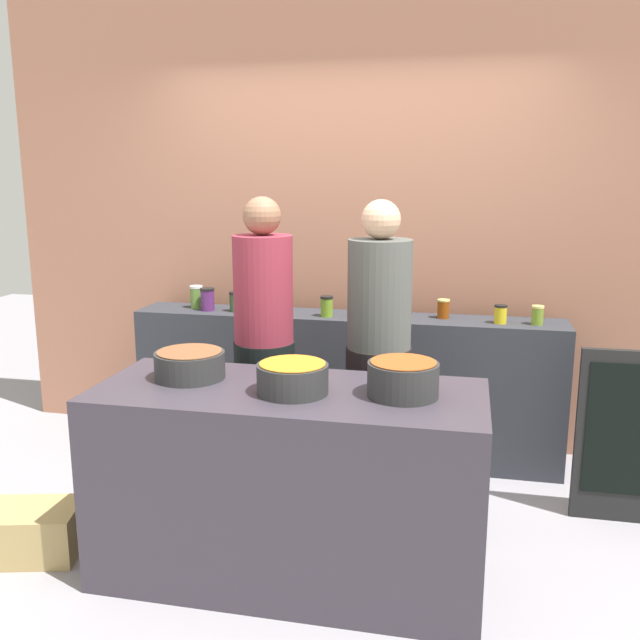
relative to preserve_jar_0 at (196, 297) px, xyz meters
name	(u,v)px	position (x,y,z in m)	size (l,w,h in m)	color
ground	(305,539)	(1.00, -1.12, -1.00)	(12.00, 12.00, 0.00)	gray
storefront_wall	(355,219)	(1.00, 0.33, 0.50)	(4.80, 0.12, 3.00)	#A36B52
display_shelf	(345,386)	(1.00, -0.02, -0.54)	(2.70, 0.36, 0.92)	#2E3037
prep_table	(289,483)	(1.00, -1.42, -0.56)	(1.70, 0.70, 0.88)	#38313B
preserve_jar_0	(196,297)	(0.00, 0.00, 0.00)	(0.08, 0.08, 0.15)	#5C8535
preserve_jar_1	(208,299)	(0.10, -0.06, 0.00)	(0.09, 0.09, 0.15)	#54245F
preserve_jar_2	(235,302)	(0.29, -0.06, -0.01)	(0.07, 0.07, 0.13)	#274724
preserve_jar_3	(261,303)	(0.45, -0.01, -0.02)	(0.07, 0.07, 0.11)	orange
preserve_jar_4	(327,306)	(0.89, -0.09, -0.01)	(0.08, 0.08, 0.13)	olive
preserve_jar_5	(362,310)	(1.12, -0.08, -0.03)	(0.09, 0.09, 0.10)	#3B603A
preserve_jar_6	(390,304)	(1.27, 0.04, 0.00)	(0.08, 0.08, 0.14)	maroon
preserve_jar_7	(443,309)	(1.60, 0.01, -0.02)	(0.08, 0.08, 0.12)	#84390C
preserve_jar_8	(501,314)	(1.94, -0.07, -0.02)	(0.08, 0.08, 0.11)	gold
preserve_jar_9	(537,315)	(2.15, -0.06, -0.02)	(0.07, 0.07, 0.11)	olive
cooking_pot_left	(190,365)	(0.52, -1.35, -0.06)	(0.32, 0.32, 0.13)	#2D2D2D
cooking_pot_center	(293,378)	(1.03, -1.47, -0.06)	(0.31, 0.31, 0.13)	#2D2D2D
cooking_pot_right	(403,379)	(1.49, -1.41, -0.05)	(0.30, 0.30, 0.15)	#2D2D2D
cook_with_tongs	(265,369)	(0.70, -0.78, -0.23)	(0.33, 0.33, 1.68)	black
cook_in_cap	(378,375)	(1.30, -0.73, -0.24)	(0.34, 0.34, 1.67)	black
bread_crate	(32,532)	(-0.25, -1.54, -0.88)	(0.45, 0.31, 0.24)	tan
chalkboard_sign	(636,437)	(2.62, -0.59, -0.53)	(0.59, 0.05, 0.93)	black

